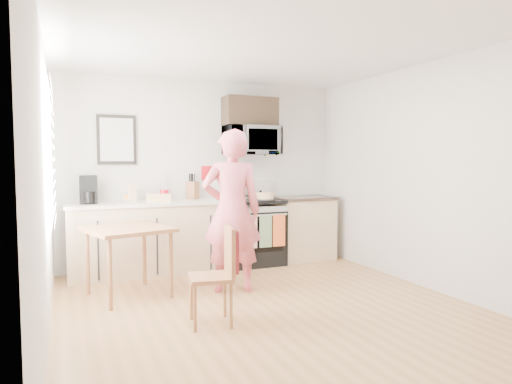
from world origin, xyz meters
name	(u,v)px	position (x,y,z in m)	size (l,w,h in m)	color
floor	(272,311)	(0.00, 0.00, 0.00)	(4.60, 4.60, 0.00)	olive
back_wall	(205,173)	(0.00, 2.30, 1.30)	(4.00, 0.04, 2.60)	beige
front_wall	(467,197)	(0.00, -2.30, 1.30)	(4.00, 0.04, 2.60)	beige
left_wall	(44,183)	(-2.00, 0.00, 1.30)	(0.04, 4.60, 2.60)	beige
right_wall	(432,176)	(2.00, 0.00, 1.30)	(0.04, 4.60, 2.60)	beige
ceiling	(273,42)	(0.00, 0.00, 2.60)	(4.00, 4.60, 0.04)	white
window	(51,153)	(-1.96, 0.80, 1.55)	(0.06, 1.40, 1.50)	white
cabinet_left	(153,239)	(-0.80, 2.00, 0.45)	(2.10, 0.60, 0.90)	tan
countertop_left	(152,203)	(-0.80, 2.00, 0.92)	(2.14, 0.64, 0.04)	beige
cabinet_right	(302,229)	(1.43, 2.00, 0.45)	(0.84, 0.60, 0.90)	tan
countertop_right	(303,198)	(1.43, 2.00, 0.92)	(0.88, 0.64, 0.04)	black
range	(254,233)	(0.63, 1.98, 0.44)	(0.76, 0.70, 1.16)	black
microwave	(251,141)	(0.63, 2.08, 1.76)	(0.76, 0.51, 0.42)	silver
upper_cabinet	(250,111)	(0.63, 2.12, 2.18)	(0.76, 0.35, 0.40)	black
wall_art	(117,140)	(-1.20, 2.28, 1.75)	(0.50, 0.04, 0.65)	black
wall_trivet	(208,173)	(0.05, 2.28, 1.30)	(0.20, 0.02, 0.20)	#B00F1B
person	(232,211)	(-0.12, 0.82, 0.91)	(0.66, 0.44, 1.82)	#C23545
dining_table	(128,235)	(-1.23, 1.05, 0.67)	(0.86, 0.86, 0.76)	brown
chair	(224,261)	(-0.54, -0.13, 0.57)	(0.46, 0.43, 0.88)	brown
knife_block	(193,190)	(-0.20, 2.22, 1.06)	(0.11, 0.16, 0.24)	brown
utensil_crock	(164,190)	(-0.60, 2.21, 1.08)	(0.11, 0.11, 0.34)	#B00F1B
fruit_bowl	(129,199)	(-1.08, 2.11, 0.98)	(0.25, 0.25, 0.09)	white
milk_carton	(132,193)	(-1.04, 2.06, 1.06)	(0.09, 0.09, 0.24)	tan
coffee_maker	(88,190)	(-1.58, 2.06, 1.11)	(0.20, 0.30, 0.35)	black
bread_bag	(159,198)	(-0.73, 1.89, 0.99)	(0.29, 0.13, 0.11)	#E3BB77
cake	(265,197)	(0.73, 1.83, 0.97)	(0.30, 0.30, 0.10)	black
kettle	(235,192)	(0.43, 2.20, 1.03)	(0.19, 0.19, 0.24)	white
pot	(240,198)	(0.35, 1.82, 0.97)	(0.18, 0.30, 0.09)	silver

